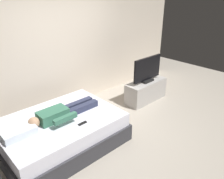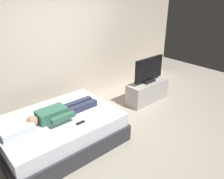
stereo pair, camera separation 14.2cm
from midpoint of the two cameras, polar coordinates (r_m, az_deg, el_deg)
name	(u,v)px [view 1 (the left image)]	position (r m, az deg, el deg)	size (l,w,h in m)	color
ground_plane	(113,135)	(4.26, -0.76, -11.65)	(10.00, 10.00, 0.00)	#ADA393
back_wall	(75,43)	(5.11, -10.18, 11.58)	(6.40, 0.10, 2.80)	beige
bed	(61,132)	(4.01, -13.93, -10.48)	(2.02, 1.47, 0.54)	#333338
pillow	(18,132)	(3.62, -24.01, -9.84)	(0.48, 0.34, 0.12)	white
person	(60,113)	(3.83, -14.11, -5.92)	(1.26, 0.46, 0.18)	#387056
remote	(83,123)	(3.63, -8.68, -8.56)	(0.15, 0.04, 0.02)	black
tv_stand	(146,91)	(5.43, 7.92, -0.36)	(1.10, 0.40, 0.50)	#B7B2AD
tv	(147,70)	(5.23, 8.26, 4.97)	(0.88, 0.20, 0.59)	black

